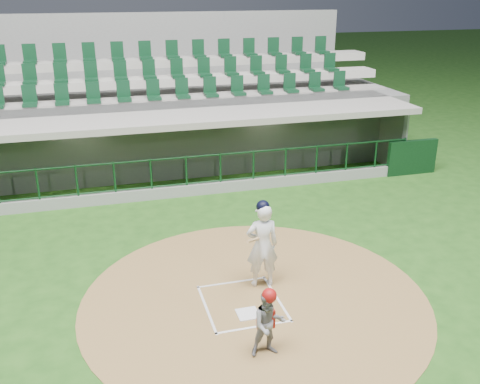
# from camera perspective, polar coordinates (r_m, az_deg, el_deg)

# --- Properties ---
(ground) EXTENTS (120.00, 120.00, 0.00)m
(ground) POSITION_cam_1_polar(r_m,az_deg,el_deg) (11.44, -0.17, -11.06)
(ground) COLOR #1E4A15
(ground) RESTS_ON ground
(dirt_circle) EXTENTS (7.20, 7.20, 0.01)m
(dirt_circle) POSITION_cam_1_polar(r_m,az_deg,el_deg) (11.35, 1.60, -11.33)
(dirt_circle) COLOR brown
(dirt_circle) RESTS_ON ground
(home_plate) EXTENTS (0.43, 0.43, 0.02)m
(home_plate) POSITION_cam_1_polar(r_m,az_deg,el_deg) (10.87, 0.84, -12.86)
(home_plate) COLOR silver
(home_plate) RESTS_ON dirt_circle
(batter_box_chalk) EXTENTS (1.55, 1.80, 0.01)m
(batter_box_chalk) POSITION_cam_1_polar(r_m,az_deg,el_deg) (11.19, 0.25, -11.77)
(batter_box_chalk) COLOR silver
(batter_box_chalk) RESTS_ON ground
(dugout_structure) EXTENTS (16.40, 3.70, 3.00)m
(dugout_structure) POSITION_cam_1_polar(r_m,az_deg,el_deg) (18.11, -6.27, 4.58)
(dugout_structure) COLOR gray
(dugout_structure) RESTS_ON ground
(seating_deck) EXTENTS (17.00, 6.72, 5.15)m
(seating_deck) POSITION_cam_1_polar(r_m,az_deg,el_deg) (20.92, -8.26, 8.08)
(seating_deck) COLOR slate
(seating_deck) RESTS_ON ground
(batter) EXTENTS (0.90, 0.89, 1.98)m
(batter) POSITION_cam_1_polar(r_m,az_deg,el_deg) (11.36, 2.38, -5.56)
(batter) COLOR white
(batter) RESTS_ON dirt_circle
(catcher) EXTENTS (0.62, 0.49, 1.32)m
(catcher) POSITION_cam_1_polar(r_m,az_deg,el_deg) (9.53, 3.07, -13.73)
(catcher) COLOR gray
(catcher) RESTS_ON dirt_circle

